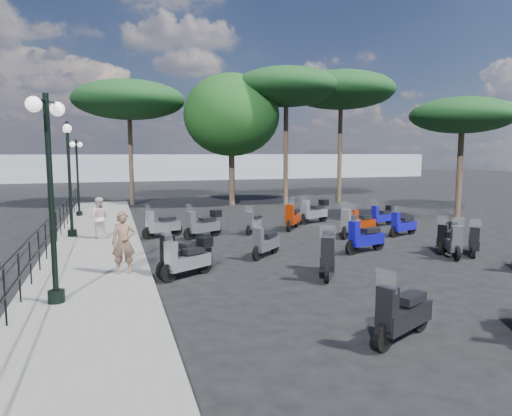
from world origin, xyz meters
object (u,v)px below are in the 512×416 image
object	(u,v)px
lamp_post_0	(50,186)
scooter_6	(328,255)
scooter_24	(474,242)
scooter_15	(293,218)
scooter_14	(361,223)
scooter_19	(447,238)
scooter_9	(254,223)
pine_2	(129,100)
scooter_7	(265,243)
pine_0	(286,88)
scooter_4	(162,226)
scooter_20	(314,212)
scooter_25	(403,225)
scooter_1	(402,315)
scooter_18	(451,242)
lamp_post_1	(69,172)
pine_3	(462,116)
lamp_post_2	(77,173)
scooter_2	(184,256)
woman	(124,243)
scooter_8	(203,225)
scooter_12	(365,238)
pedestrian_far	(99,218)
broadleaf_tree	(231,115)
scooter_26	(382,216)
pine_1	(341,91)
scooter_13	(350,224)
scooter_3	(188,259)

from	to	relation	value
lamp_post_0	scooter_6	world-z (taller)	lamp_post_0
scooter_24	scooter_15	bearing A→B (deg)	-17.20
scooter_14	scooter_19	world-z (taller)	scooter_14
scooter_9	pine_2	xyz separation A→B (m)	(-4.24, 12.02, 6.01)
scooter_7	pine_0	distance (m)	15.92
scooter_4	scooter_20	bearing A→B (deg)	-100.08
scooter_24	scooter_25	bearing A→B (deg)	-45.37
scooter_1	scooter_18	world-z (taller)	scooter_1
scooter_9	scooter_14	bearing A→B (deg)	-158.27
lamp_post_1	scooter_4	world-z (taller)	lamp_post_1
pine_2	pine_3	distance (m)	18.78
scooter_19	lamp_post_2	bearing A→B (deg)	10.26
scooter_2	scooter_20	xyz separation A→B (m)	(7.13, 7.21, 0.02)
woman	pine_3	world-z (taller)	pine_3
lamp_post_1	scooter_14	size ratio (longest dim) A/B	2.72
scooter_8	scooter_20	distance (m)	6.00
scooter_20	scooter_12	bearing A→B (deg)	148.55
scooter_8	lamp_post_0	bearing A→B (deg)	122.45
pedestrian_far	scooter_4	world-z (taller)	pedestrian_far
scooter_19	scooter_20	size ratio (longest dim) A/B	0.80
scooter_19	broadleaf_tree	bearing A→B (deg)	-22.67
lamp_post_1	scooter_7	size ratio (longest dim) A/B	3.30
scooter_2	scooter_26	bearing A→B (deg)	-90.66
scooter_6	pine_1	size ratio (longest dim) A/B	0.20
scooter_18	scooter_8	bearing A→B (deg)	-15.13
scooter_13	pine_2	world-z (taller)	pine_2
lamp_post_1	scooter_1	world-z (taller)	lamp_post_1
scooter_7	scooter_26	world-z (taller)	scooter_7
scooter_8	scooter_18	world-z (taller)	scooter_8
scooter_18	scooter_3	bearing A→B (deg)	22.93
lamp_post_0	scooter_26	bearing A→B (deg)	49.87
scooter_6	scooter_25	bearing A→B (deg)	-113.46
scooter_14	scooter_2	bearing A→B (deg)	97.73
scooter_1	scooter_25	distance (m)	10.57
scooter_7	scooter_26	size ratio (longest dim) A/B	0.88
pine_0	lamp_post_2	bearing A→B (deg)	-168.28
scooter_4	lamp_post_1	bearing A→B (deg)	57.92
scooter_3	scooter_2	bearing A→B (deg)	-17.61
scooter_4	scooter_6	world-z (taller)	scooter_6
scooter_3	scooter_13	distance (m)	7.94
scooter_4	scooter_9	bearing A→B (deg)	-114.79
scooter_7	pine_3	bearing A→B (deg)	-109.40
scooter_12	scooter_18	xyz separation A→B (m)	(2.28, -1.32, -0.01)
lamp_post_0	scooter_15	xyz separation A→B (m)	(8.46, 7.75, -2.08)
broadleaf_tree	pine_1	world-z (taller)	pine_1
scooter_6	scooter_15	size ratio (longest dim) A/B	1.10
scooter_14	broadleaf_tree	world-z (taller)	broadleaf_tree
scooter_3	scooter_24	size ratio (longest dim) A/B	1.22
scooter_3	scooter_7	size ratio (longest dim) A/B	1.18
scooter_3	scooter_18	xyz separation A→B (m)	(8.26, -0.09, -0.03)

